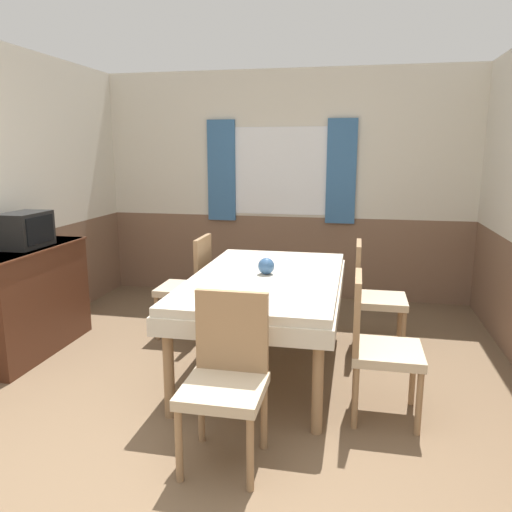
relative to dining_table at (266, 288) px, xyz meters
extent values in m
plane|color=brown|center=(-0.16, -1.71, -0.66)|extent=(16.00, 16.00, 0.00)
cube|color=silver|center=(-0.16, 2.09, 1.11)|extent=(4.64, 0.05, 1.65)
cube|color=brown|center=(-0.16, 2.09, -0.19)|extent=(4.64, 0.05, 0.95)
cube|color=white|center=(-0.22, 2.05, 0.81)|extent=(1.19, 0.01, 0.99)
cube|color=#386699|center=(-0.91, 2.03, 0.81)|extent=(0.33, 0.03, 1.16)
cube|color=#386699|center=(0.48, 2.03, 0.81)|extent=(0.33, 0.03, 1.16)
cube|color=silver|center=(-2.31, 0.18, 1.11)|extent=(0.05, 4.17, 1.65)
cube|color=brown|center=(-2.31, 0.18, -0.19)|extent=(0.05, 4.17, 0.95)
cube|color=beige|center=(0.00, 0.00, 0.07)|extent=(1.12, 1.90, 0.06)
cube|color=beige|center=(0.00, 0.00, -0.02)|extent=(1.15, 1.93, 0.12)
cylinder|color=#93704C|center=(-0.48, -0.87, -0.31)|extent=(0.07, 0.07, 0.70)
cylinder|color=#93704C|center=(0.48, -0.87, -0.31)|extent=(0.07, 0.07, 0.70)
cylinder|color=#93704C|center=(-0.48, 0.87, -0.31)|extent=(0.07, 0.07, 0.70)
cylinder|color=#93704C|center=(0.48, 0.87, -0.31)|extent=(0.07, 0.07, 0.70)
cylinder|color=#93704C|center=(0.19, -1.48, -0.46)|extent=(0.04, 0.04, 0.41)
cylinder|color=#93704C|center=(-0.19, -1.48, -0.46)|extent=(0.04, 0.04, 0.41)
cylinder|color=#93704C|center=(0.19, -1.10, -0.46)|extent=(0.04, 0.04, 0.41)
cylinder|color=#93704C|center=(-0.19, -1.10, -0.46)|extent=(0.04, 0.04, 0.41)
cube|color=tan|center=(0.00, -1.29, -0.22)|extent=(0.44, 0.44, 0.06)
cube|color=#93704C|center=(0.00, -1.09, 0.05)|extent=(0.42, 0.04, 0.47)
cylinder|color=#93704C|center=(1.08, -0.39, -0.46)|extent=(0.04, 0.04, 0.41)
cylinder|color=#93704C|center=(1.08, -0.77, -0.46)|extent=(0.04, 0.04, 0.41)
cylinder|color=#93704C|center=(0.70, -0.39, -0.46)|extent=(0.04, 0.04, 0.41)
cylinder|color=#93704C|center=(0.70, -0.77, -0.46)|extent=(0.04, 0.04, 0.41)
cube|color=tan|center=(0.89, -0.58, -0.22)|extent=(0.44, 0.44, 0.06)
cube|color=#93704C|center=(0.69, -0.58, 0.05)|extent=(0.04, 0.42, 0.47)
cylinder|color=#93704C|center=(1.08, 0.77, -0.46)|extent=(0.04, 0.04, 0.41)
cylinder|color=#93704C|center=(1.08, 0.39, -0.46)|extent=(0.04, 0.04, 0.41)
cylinder|color=#93704C|center=(0.70, 0.77, -0.46)|extent=(0.04, 0.04, 0.41)
cylinder|color=#93704C|center=(0.70, 0.39, -0.46)|extent=(0.04, 0.04, 0.41)
cube|color=tan|center=(0.89, 0.58, -0.22)|extent=(0.44, 0.44, 0.06)
cube|color=#93704C|center=(0.69, 0.58, 0.05)|extent=(0.04, 0.42, 0.47)
cylinder|color=#93704C|center=(-1.08, 0.39, -0.46)|extent=(0.04, 0.04, 0.41)
cylinder|color=#93704C|center=(-1.08, 0.77, -0.46)|extent=(0.04, 0.04, 0.41)
cylinder|color=#93704C|center=(-0.70, 0.39, -0.46)|extent=(0.04, 0.04, 0.41)
cylinder|color=#93704C|center=(-0.70, 0.77, -0.46)|extent=(0.04, 0.04, 0.41)
cube|color=tan|center=(-0.89, 0.58, -0.22)|extent=(0.44, 0.44, 0.06)
cube|color=#93704C|center=(-0.69, 0.58, 0.05)|extent=(0.04, 0.42, 0.47)
cube|color=#4C2819|center=(-2.04, -0.08, -0.20)|extent=(0.44, 1.19, 0.92)
cube|color=brown|center=(-2.04, -0.08, 0.25)|extent=(0.46, 1.21, 0.02)
cube|color=black|center=(-2.03, -0.06, 0.40)|extent=(0.28, 0.43, 0.29)
cube|color=black|center=(-1.89, -0.06, 0.41)|extent=(0.01, 0.35, 0.22)
sphere|color=#335684|center=(-0.01, 0.04, 0.17)|extent=(0.13, 0.13, 0.13)
camera|label=1|loc=(0.67, -3.68, 1.05)|focal=35.00mm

